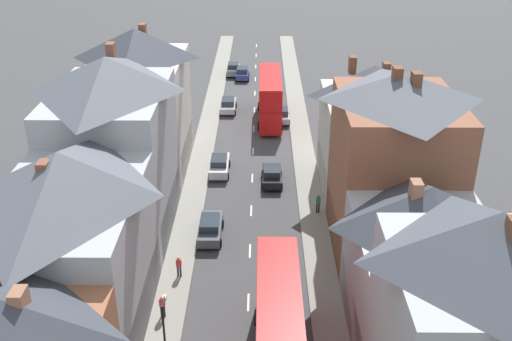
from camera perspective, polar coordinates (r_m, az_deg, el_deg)
The scene contains 18 objects.
pavement_left at distance 57.57m, azimuth -5.41°, elevation 0.27°, with size 2.20×104.00×0.14m, color gray.
pavement_right at distance 57.43m, azimuth 4.76°, elevation 0.23°, with size 2.20×104.00×0.14m, color gray.
centre_line_dashes at distance 55.52m, azimuth -0.36°, elevation -0.72°, with size 0.14×97.80×0.01m.
terrace_row_left at distance 37.09m, azimuth -16.87°, elevation -5.98°, with size 8.00×56.84×13.98m.
terrace_row_right at distance 34.70m, azimuth 16.33°, elevation -8.84°, with size 8.00×51.75×14.00m.
double_decker_bus_lead at distance 67.78m, azimuth 1.34°, elevation 7.00°, with size 2.74×10.80×5.30m.
double_decker_bus_mid_street at distance 34.35m, azimuth 2.13°, elevation -14.48°, with size 2.74×10.80×5.30m.
car_near_blue at distance 54.25m, azimuth 1.52°, elevation -0.44°, with size 1.90×4.08×1.63m.
car_near_silver at distance 84.99m, azimuth -2.17°, elevation 9.64°, with size 1.90×3.85×1.71m.
car_parked_left_a at distance 56.24m, azimuth -3.51°, elevation 0.56°, with size 1.90×4.43×1.68m.
car_parked_right_a at distance 71.43m, azimuth -2.66°, elevation 6.29°, with size 1.90×4.35×1.57m.
car_mid_black at distance 46.52m, azimuth -4.38°, elevation -5.42°, with size 1.90×4.49×1.65m.
car_parked_left_b at distance 68.27m, azimuth 2.42°, elevation 5.32°, with size 1.90×3.83×1.58m.
car_mid_white at distance 83.24m, azimuth -1.31°, elevation 9.26°, with size 1.90×3.96×1.63m.
pedestrian_mid_right at distance 38.91m, azimuth -8.91°, elevation -12.56°, with size 0.36×0.22×1.61m.
pedestrian_far_left at distance 42.19m, azimuth -7.36°, elevation -8.96°, with size 0.36×0.22×1.61m.
pedestrian_far_right at distance 49.56m, azimuth 5.94°, elevation -3.08°, with size 0.36×0.22×1.61m.
street_lamp at distance 33.25m, azimuth -8.65°, elevation -15.51°, with size 0.20×1.12×5.50m.
Camera 1 is at (0.78, -13.43, 25.27)m, focal length 42.00 mm.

